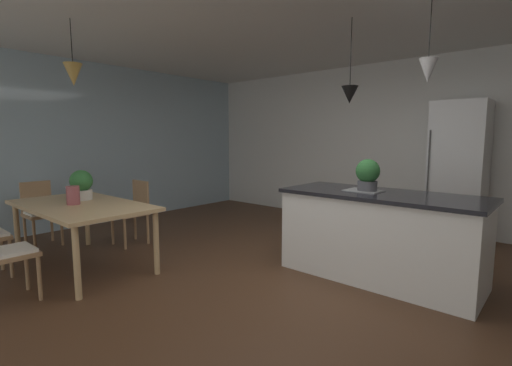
# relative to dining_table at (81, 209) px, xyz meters

# --- Properties ---
(ground_plane) EXTENTS (10.00, 8.40, 0.04)m
(ground_plane) POSITION_rel_dining_table_xyz_m (2.08, 1.06, -0.68)
(ground_plane) COLOR #4C301E
(wall_back_kitchen) EXTENTS (10.00, 0.12, 2.70)m
(wall_back_kitchen) POSITION_rel_dining_table_xyz_m (2.08, 4.32, 0.69)
(wall_back_kitchen) COLOR silver
(wall_back_kitchen) RESTS_ON ground_plane
(window_wall_left_glazing) EXTENTS (0.06, 8.40, 2.70)m
(window_wall_left_glazing) POSITION_rel_dining_table_xyz_m (-1.98, 1.06, 0.69)
(window_wall_left_glazing) COLOR #9EB7C6
(window_wall_left_glazing) RESTS_ON ground_plane
(dining_table) EXTENTS (1.81, 0.99, 0.73)m
(dining_table) POSITION_rel_dining_table_xyz_m (0.00, 0.00, 0.00)
(dining_table) COLOR tan
(dining_table) RESTS_ON ground_plane
(chair_near_right) EXTENTS (0.40, 0.40, 0.87)m
(chair_near_right) POSITION_rel_dining_table_xyz_m (0.41, -0.86, -0.19)
(chair_near_right) COLOR #A87F56
(chair_near_right) RESTS_ON ground_plane
(chair_far_left) EXTENTS (0.41, 0.41, 0.87)m
(chair_far_left) POSITION_rel_dining_table_xyz_m (-0.41, 0.86, -0.19)
(chair_far_left) COLOR #A87F56
(chair_far_left) RESTS_ON ground_plane
(chair_window_end) EXTENTS (0.41, 0.41, 0.87)m
(chair_window_end) POSITION_rel_dining_table_xyz_m (-1.28, -0.00, -0.19)
(chair_window_end) COLOR #A87F56
(chair_window_end) RESTS_ON ground_plane
(kitchen_island) EXTENTS (1.99, 0.86, 0.91)m
(kitchen_island) POSITION_rel_dining_table_xyz_m (2.67, 1.89, -0.20)
(kitchen_island) COLOR white
(kitchen_island) RESTS_ON ground_plane
(refrigerator) EXTENTS (0.68, 0.67, 1.96)m
(refrigerator) POSITION_rel_dining_table_xyz_m (2.93, 3.92, 0.32)
(refrigerator) COLOR silver
(refrigerator) RESTS_ON ground_plane
(pendant_over_table) EXTENTS (0.19, 0.19, 0.69)m
(pendant_over_table) POSITION_rel_dining_table_xyz_m (0.05, -0.02, 1.46)
(pendant_over_table) COLOR black
(pendant_over_island_main) EXTENTS (0.18, 0.18, 0.88)m
(pendant_over_island_main) POSITION_rel_dining_table_xyz_m (2.28, 1.89, 1.25)
(pendant_over_island_main) COLOR black
(pendant_over_island_aux) EXTENTS (0.16, 0.16, 0.74)m
(pendant_over_island_aux) POSITION_rel_dining_table_xyz_m (3.05, 1.89, 1.41)
(pendant_over_island_aux) COLOR black
(potted_plant_on_island) EXTENTS (0.25, 0.25, 0.34)m
(potted_plant_on_island) POSITION_rel_dining_table_xyz_m (2.51, 1.89, 0.42)
(potted_plant_on_island) COLOR #4C4C51
(potted_plant_on_island) RESTS_ON kitchen_island
(potted_plant_on_table) EXTENTS (0.26, 0.26, 0.35)m
(potted_plant_on_table) POSITION_rel_dining_table_xyz_m (-0.26, 0.13, 0.25)
(potted_plant_on_table) COLOR beige
(potted_plant_on_table) RESTS_ON dining_table
(vase_on_dining_table) EXTENTS (0.14, 0.14, 0.21)m
(vase_on_dining_table) POSITION_rel_dining_table_xyz_m (-0.01, -0.07, 0.17)
(vase_on_dining_table) COLOR #994C51
(vase_on_dining_table) RESTS_ON dining_table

